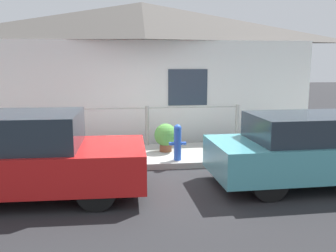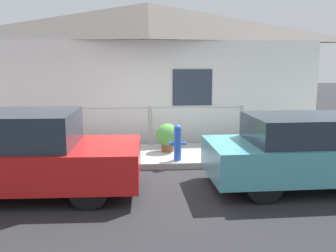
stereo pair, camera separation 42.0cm
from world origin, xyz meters
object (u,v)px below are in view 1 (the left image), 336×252
Objects in this scene: car_left at (19,156)px; fire_hydrant at (178,142)px; car_right at (316,149)px; potted_plant_near_hydrant at (166,136)px.

fire_hydrant is at bearing 28.79° from car_left.
car_left is at bearing 178.47° from car_right.
car_right is 6.00× the size of potted_plant_near_hydrant.
potted_plant_near_hydrant is (-0.16, 0.83, -0.04)m from fire_hydrant.
fire_hydrant is (2.94, 1.54, -0.17)m from car_left.
car_right reaches higher than potted_plant_near_hydrant.
car_left is at bearing -139.53° from potted_plant_near_hydrant.
car_right is 5.11× the size of fire_hydrant.
potted_plant_near_hydrant is at bearing 41.61° from car_left.
car_right is (5.33, -0.00, -0.04)m from car_left.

